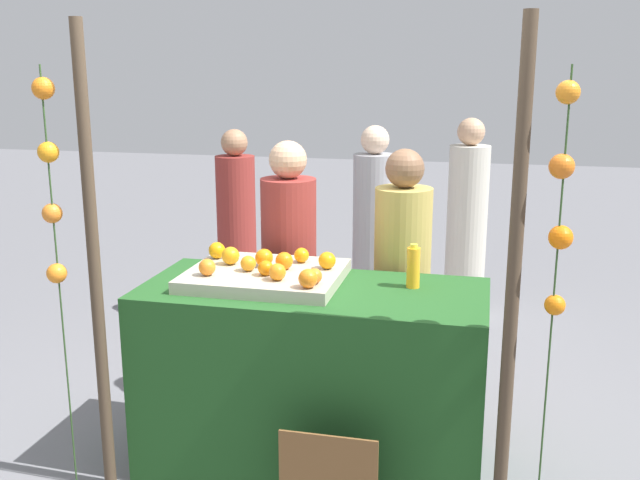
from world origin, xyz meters
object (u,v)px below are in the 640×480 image
Objects in this scene: stall_counter at (313,378)px; vendor_left at (289,286)px; orange_1 at (264,258)px; orange_0 at (327,260)px; juice_bottle at (413,267)px; vendor_right at (401,298)px.

vendor_left reaches higher than stall_counter.
orange_1 is 0.06× the size of vendor_left.
stall_counter is at bearing -106.62° from orange_0.
juice_bottle is (0.42, -0.01, -0.00)m from orange_0.
stall_counter is at bearing -64.83° from vendor_left.
vendor_left reaches higher than orange_1.
stall_counter is 1.06× the size of vendor_left.
juice_bottle is (0.46, 0.12, 0.57)m from stall_counter.
orange_1 is at bearing 159.40° from stall_counter.
stall_counter is 0.74m from vendor_left.
stall_counter is 18.40× the size of orange_1.
juice_bottle is 0.57m from vendor_right.
vendor_right is (-0.11, 0.46, -0.31)m from juice_bottle.
vendor_right is at bearing -3.60° from vendor_left.
orange_1 is at bearing -87.87° from vendor_left.
vendor_left is at bearing 124.11° from orange_0.
stall_counter is 0.58m from orange_0.
vendor_right reaches higher than stall_counter.
vendor_right reaches higher than juice_bottle.
vendor_right is at bearing 102.91° from juice_bottle.
vendor_right is at bearing 37.30° from orange_1.
juice_bottle is 0.14× the size of vendor_left.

